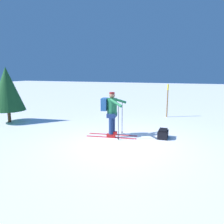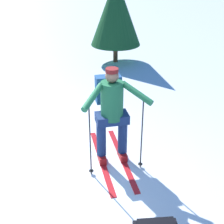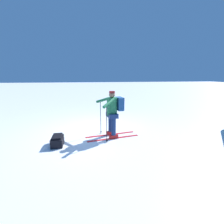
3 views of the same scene
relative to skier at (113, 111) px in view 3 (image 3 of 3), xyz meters
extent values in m
plane|color=white|center=(-0.62, -0.57, -0.92)|extent=(80.00, 80.00, 0.00)
cube|color=red|center=(0.18, -0.01, -0.91)|extent=(0.38, 1.78, 0.01)
cube|color=red|center=(0.18, -0.01, -0.85)|extent=(0.16, 0.31, 0.12)
cylinder|color=navy|center=(0.18, -0.01, -0.47)|extent=(0.15, 0.15, 0.65)
cube|color=red|center=(-0.17, -0.06, -0.91)|extent=(0.38, 1.78, 0.01)
cube|color=red|center=(-0.17, -0.06, -0.85)|extent=(0.16, 0.31, 0.12)
cylinder|color=navy|center=(-0.17, -0.06, -0.47)|extent=(0.15, 0.15, 0.65)
cube|color=navy|center=(0.01, -0.04, -0.14)|extent=(0.54, 0.37, 0.14)
cylinder|color=#1E663D|center=(0.01, -0.04, 0.15)|extent=(0.34, 0.34, 0.59)
sphere|color=#8C664C|center=(0.01, -0.04, 0.55)|extent=(0.20, 0.20, 0.20)
cylinder|color=maroon|center=(0.01, -0.04, 0.63)|extent=(0.19, 0.19, 0.06)
cube|color=navy|center=(-0.04, 0.23, 0.23)|extent=(0.42, 0.25, 0.43)
cylinder|color=black|center=(0.44, -0.27, -0.31)|extent=(0.02, 0.02, 1.21)
cylinder|color=black|center=(0.44, -0.27, -0.86)|extent=(0.07, 0.07, 0.01)
cylinder|color=#1E663D|center=(0.36, -0.19, 0.33)|extent=(0.46, 0.44, 0.25)
cylinder|color=black|center=(-0.33, -0.40, -0.31)|extent=(0.02, 0.02, 1.21)
cylinder|color=black|center=(-0.33, -0.40, -0.86)|extent=(0.07, 0.07, 0.01)
cylinder|color=#1E663D|center=(-0.28, -0.29, 0.33)|extent=(0.34, 0.52, 0.25)
cube|color=black|center=(0.42, -1.77, -0.79)|extent=(0.52, 0.35, 0.26)
cube|color=black|center=(0.42, -1.77, -0.63)|extent=(0.44, 0.28, 0.06)
camera|label=1|loc=(-7.03, -2.74, 1.34)|focal=35.00mm
camera|label=2|loc=(-0.23, -4.26, 2.12)|focal=50.00mm
camera|label=3|loc=(4.81, -0.76, 1.16)|focal=24.00mm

